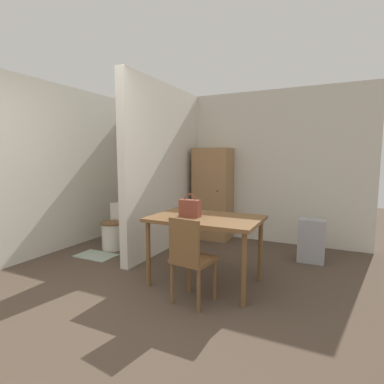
{
  "coord_description": "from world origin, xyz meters",
  "views": [
    {
      "loc": [
        1.86,
        -1.7,
        1.42
      ],
      "look_at": [
        0.22,
        1.68,
        0.98
      ],
      "focal_mm": 28.0,
      "sensor_mm": 36.0,
      "label": 1
    }
  ],
  "objects": [
    {
      "name": "ground_plane",
      "position": [
        0.0,
        0.0,
        0.0
      ],
      "size": [
        16.0,
        16.0,
        0.0
      ],
      "primitive_type": "plane",
      "color": "#4C3D30"
    },
    {
      "name": "wall_back",
      "position": [
        0.0,
        3.38,
        1.25
      ],
      "size": [
        4.83,
        0.12,
        2.5
      ],
      "color": "beige",
      "rests_on": "ground_plane"
    },
    {
      "name": "wall_left",
      "position": [
        -1.97,
        1.66,
        1.25
      ],
      "size": [
        0.12,
        4.32,
        2.5
      ],
      "color": "beige",
      "rests_on": "ground_plane"
    },
    {
      "name": "partition_wall",
      "position": [
        -0.52,
        2.27,
        1.25
      ],
      "size": [
        0.12,
        2.1,
        2.5
      ],
      "color": "beige",
      "rests_on": "ground_plane"
    },
    {
      "name": "dining_table",
      "position": [
        0.57,
        1.29,
        0.68
      ],
      "size": [
        1.2,
        0.79,
        0.76
      ],
      "color": "brown",
      "rests_on": "ground_plane"
    },
    {
      "name": "wooden_chair",
      "position": [
        0.64,
        0.78,
        0.47
      ],
      "size": [
        0.41,
        0.41,
        0.86
      ],
      "rotation": [
        0.0,
        0.0,
        -0.13
      ],
      "color": "brown",
      "rests_on": "ground_plane"
    },
    {
      "name": "toilet",
      "position": [
        -1.22,
        1.91,
        0.3
      ],
      "size": [
        0.38,
        0.53,
        0.68
      ],
      "color": "silver",
      "rests_on": "ground_plane"
    },
    {
      "name": "handbag",
      "position": [
        0.42,
        1.22,
        0.86
      ],
      "size": [
        0.23,
        0.11,
        0.26
      ],
      "color": "brown",
      "rests_on": "dining_table"
    },
    {
      "name": "wooden_cabinet",
      "position": [
        -0.06,
        3.08,
        0.79
      ],
      "size": [
        0.61,
        0.45,
        1.57
      ],
      "color": "#997047",
      "rests_on": "ground_plane"
    },
    {
      "name": "bath_mat",
      "position": [
        -1.22,
        1.46,
        0.01
      ],
      "size": [
        0.57,
        0.36,
        0.01
      ],
      "color": "#99A899",
      "rests_on": "ground_plane"
    },
    {
      "name": "space_heater",
      "position": [
        1.59,
        2.56,
        0.29
      ],
      "size": [
        0.34,
        0.23,
        0.59
      ],
      "color": "#9E9EA3",
      "rests_on": "ground_plane"
    }
  ]
}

